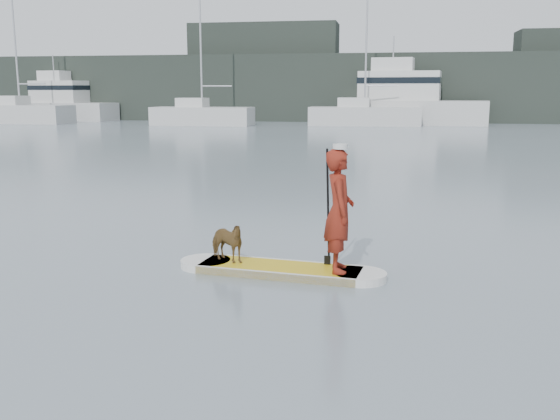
% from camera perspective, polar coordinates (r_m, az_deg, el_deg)
% --- Properties ---
extents(ground, '(140.00, 140.00, 0.00)m').
position_cam_1_polar(ground, '(7.07, -10.48, -12.55)').
color(ground, slate).
rests_on(ground, ground).
extents(paddleboard, '(3.28, 1.08, 0.12)m').
position_cam_1_polar(paddleboard, '(9.70, 0.00, -5.46)').
color(paddleboard, gold).
rests_on(paddleboard, ground).
extents(paddler, '(0.54, 0.73, 1.83)m').
position_cam_1_polar(paddler, '(9.26, 5.42, -0.08)').
color(paddler, maroon).
rests_on(paddler, paddleboard).
extents(white_cap, '(0.22, 0.22, 0.07)m').
position_cam_1_polar(white_cap, '(9.12, 5.53, 5.80)').
color(white_cap, silver).
rests_on(white_cap, paddler).
extents(dog, '(0.84, 0.69, 0.65)m').
position_cam_1_polar(dog, '(9.89, -4.98, -2.89)').
color(dog, brown).
rests_on(dog, paddleboard).
extents(paddle, '(0.10, 0.30, 2.00)m').
position_cam_1_polar(paddle, '(9.62, 4.40, -1.10)').
color(paddle, black).
rests_on(paddle, ground).
extents(sailboat_a, '(9.37, 3.82, 13.23)m').
position_cam_1_polar(sailboat_a, '(58.87, -22.70, 8.24)').
color(sailboat_a, beige).
rests_on(sailboat_a, ground).
extents(sailboat_c, '(8.21, 2.92, 11.70)m').
position_cam_1_polar(sailboat_c, '(51.49, -7.19, 8.66)').
color(sailboat_c, beige).
rests_on(sailboat_c, ground).
extents(sailboat_d, '(8.90, 2.86, 13.07)m').
position_cam_1_polar(sailboat_d, '(51.20, 7.65, 8.71)').
color(sailboat_d, beige).
rests_on(sailboat_d, ground).
extents(motor_yacht_a, '(12.33, 5.07, 7.19)m').
position_cam_1_polar(motor_yacht_a, '(53.79, 11.54, 9.85)').
color(motor_yacht_a, beige).
rests_on(motor_yacht_a, ground).
extents(motor_yacht_b, '(9.58, 4.57, 6.07)m').
position_cam_1_polar(motor_yacht_b, '(63.06, -19.12, 9.31)').
color(motor_yacht_b, beige).
rests_on(motor_yacht_b, ground).
extents(shore_mass, '(90.00, 6.00, 6.00)m').
position_cam_1_polar(shore_mass, '(59.10, 8.07, 10.98)').
color(shore_mass, black).
rests_on(shore_mass, ground).
extents(shore_building_west, '(14.00, 4.00, 9.00)m').
position_cam_1_polar(shore_building_west, '(61.33, -1.45, 12.48)').
color(shore_building_west, black).
rests_on(shore_building_west, ground).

